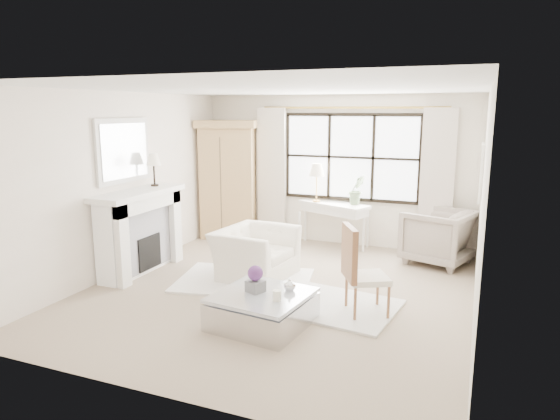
# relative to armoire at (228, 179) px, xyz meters

# --- Properties ---
(floor) EXTENTS (5.50, 5.50, 0.00)m
(floor) POSITION_rel_armoire_xyz_m (2.00, -2.41, -1.14)
(floor) COLOR tan
(floor) RESTS_ON ground
(ceiling) EXTENTS (5.50, 5.50, 0.00)m
(ceiling) POSITION_rel_armoire_xyz_m (2.00, -2.41, 1.56)
(ceiling) COLOR silver
(ceiling) RESTS_ON ground
(wall_back) EXTENTS (5.00, 0.00, 5.00)m
(wall_back) POSITION_rel_armoire_xyz_m (2.00, 0.34, 0.21)
(wall_back) COLOR white
(wall_back) RESTS_ON ground
(wall_front) EXTENTS (5.00, 0.00, 5.00)m
(wall_front) POSITION_rel_armoire_xyz_m (2.00, -5.16, 0.21)
(wall_front) COLOR beige
(wall_front) RESTS_ON ground
(wall_left) EXTENTS (0.00, 5.50, 5.50)m
(wall_left) POSITION_rel_armoire_xyz_m (-0.50, -2.41, 0.21)
(wall_left) COLOR white
(wall_left) RESTS_ON ground
(wall_right) EXTENTS (0.00, 5.50, 5.50)m
(wall_right) POSITION_rel_armoire_xyz_m (4.50, -2.41, 0.21)
(wall_right) COLOR silver
(wall_right) RESTS_ON ground
(window_pane) EXTENTS (2.40, 0.02, 1.50)m
(window_pane) POSITION_rel_armoire_xyz_m (2.30, 0.32, 0.46)
(window_pane) COLOR white
(window_pane) RESTS_ON wall_back
(window_frame) EXTENTS (2.50, 0.04, 1.50)m
(window_frame) POSITION_rel_armoire_xyz_m (2.30, 0.31, 0.46)
(window_frame) COLOR black
(window_frame) RESTS_ON wall_back
(curtain_rod) EXTENTS (3.30, 0.04, 0.04)m
(curtain_rod) POSITION_rel_armoire_xyz_m (2.30, 0.26, 1.33)
(curtain_rod) COLOR #A9883A
(curtain_rod) RESTS_ON wall_back
(curtain_left) EXTENTS (0.55, 0.10, 2.47)m
(curtain_left) POSITION_rel_armoire_xyz_m (0.80, 0.24, 0.10)
(curtain_left) COLOR beige
(curtain_left) RESTS_ON ground
(curtain_right) EXTENTS (0.55, 0.10, 2.47)m
(curtain_right) POSITION_rel_armoire_xyz_m (3.80, 0.24, 0.10)
(curtain_right) COLOR beige
(curtain_right) RESTS_ON ground
(fireplace) EXTENTS (0.58, 1.66, 1.26)m
(fireplace) POSITION_rel_armoire_xyz_m (-0.27, -2.41, -0.49)
(fireplace) COLOR white
(fireplace) RESTS_ON ground
(mirror_frame) EXTENTS (0.05, 1.15, 0.95)m
(mirror_frame) POSITION_rel_armoire_xyz_m (-0.47, -2.41, 0.70)
(mirror_frame) COLOR silver
(mirror_frame) RESTS_ON wall_left
(mirror_glass) EXTENTS (0.02, 1.00, 0.80)m
(mirror_glass) POSITION_rel_armoire_xyz_m (-0.44, -2.41, 0.70)
(mirror_glass) COLOR silver
(mirror_glass) RESTS_ON wall_left
(art_frame) EXTENTS (0.04, 0.62, 0.82)m
(art_frame) POSITION_rel_armoire_xyz_m (4.47, -0.71, 0.41)
(art_frame) COLOR white
(art_frame) RESTS_ON wall_right
(art_canvas) EXTENTS (0.01, 0.52, 0.72)m
(art_canvas) POSITION_rel_armoire_xyz_m (4.45, -0.71, 0.41)
(art_canvas) COLOR #BFB294
(art_canvas) RESTS_ON wall_right
(mantel_lamp) EXTENTS (0.22, 0.22, 0.51)m
(mantel_lamp) POSITION_rel_armoire_xyz_m (-0.27, -1.96, 0.51)
(mantel_lamp) COLOR black
(mantel_lamp) RESTS_ON fireplace
(armoire) EXTENTS (1.27, 0.97, 2.24)m
(armoire) POSITION_rel_armoire_xyz_m (0.00, 0.00, 0.00)
(armoire) COLOR tan
(armoire) RESTS_ON floor
(console_table) EXTENTS (1.37, 0.90, 0.80)m
(console_table) POSITION_rel_armoire_xyz_m (2.07, 0.08, -0.74)
(console_table) COLOR white
(console_table) RESTS_ON floor
(console_lamp) EXTENTS (0.28, 0.28, 0.69)m
(console_lamp) POSITION_rel_armoire_xyz_m (1.74, 0.07, 0.22)
(console_lamp) COLOR gold
(console_lamp) RESTS_ON console_table
(orchid_plant) EXTENTS (0.36, 0.35, 0.51)m
(orchid_plant) POSITION_rel_armoire_xyz_m (2.48, 0.08, -0.08)
(orchid_plant) COLOR #5C744D
(orchid_plant) RESTS_ON console_table
(side_table) EXTENTS (0.40, 0.40, 0.51)m
(side_table) POSITION_rel_armoire_xyz_m (1.75, -1.38, -0.81)
(side_table) COLOR white
(side_table) RESTS_ON floor
(rug_left) EXTENTS (2.10, 1.67, 0.03)m
(rug_left) POSITION_rel_armoire_xyz_m (1.41, -2.24, -1.12)
(rug_left) COLOR white
(rug_left) RESTS_ON floor
(rug_right) EXTENTS (1.74, 1.40, 0.03)m
(rug_right) POSITION_rel_armoire_xyz_m (2.83, -2.67, -1.12)
(rug_right) COLOR white
(rug_right) RESTS_ON floor
(club_armchair) EXTENTS (1.11, 1.23, 0.73)m
(club_armchair) POSITION_rel_armoire_xyz_m (1.48, -2.01, -0.78)
(club_armchair) COLOR white
(club_armchair) RESTS_ON floor
(wingback_chair) EXTENTS (1.23, 1.21, 0.88)m
(wingback_chair) POSITION_rel_armoire_xyz_m (3.91, -0.29, -0.70)
(wingback_chair) COLOR #A29488
(wingback_chair) RESTS_ON floor
(french_chair) EXTENTS (0.65, 0.65, 1.08)m
(french_chair) POSITION_rel_armoire_xyz_m (3.27, -2.76, -0.83)
(french_chair) COLOR #95633E
(french_chair) RESTS_ON floor
(coffee_table) EXTENTS (1.12, 1.12, 0.38)m
(coffee_table) POSITION_rel_armoire_xyz_m (2.25, -3.49, -0.96)
(coffee_table) COLOR silver
(coffee_table) RESTS_ON floor
(planter_box) EXTENTS (0.23, 0.23, 0.13)m
(planter_box) POSITION_rel_armoire_xyz_m (2.15, -3.47, -0.69)
(planter_box) COLOR slate
(planter_box) RESTS_ON coffee_table
(planter_flowers) EXTENTS (0.18, 0.18, 0.18)m
(planter_flowers) POSITION_rel_armoire_xyz_m (2.15, -3.47, -0.54)
(planter_flowers) COLOR #572A6B
(planter_flowers) RESTS_ON planter_box
(pillar_candle) EXTENTS (0.09, 0.09, 0.12)m
(pillar_candle) POSITION_rel_armoire_xyz_m (2.49, -3.63, -0.70)
(pillar_candle) COLOR white
(pillar_candle) RESTS_ON coffee_table
(coffee_vase) EXTENTS (0.16, 0.16, 0.15)m
(coffee_vase) POSITION_rel_armoire_xyz_m (2.50, -3.29, -0.69)
(coffee_vase) COLOR silver
(coffee_vase) RESTS_ON coffee_table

